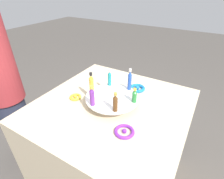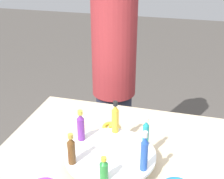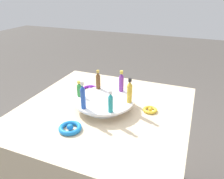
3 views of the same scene
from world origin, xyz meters
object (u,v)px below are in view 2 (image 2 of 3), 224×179
object	(u,v)px
person_figure	(114,73)
ribbon_bow_gold	(111,127)
bottle_purple	(81,126)
bottle_gold	(115,118)
bottle_teal	(146,132)
display_stand	(110,158)
bottle_blue	(144,153)
bottle_brown	(71,150)
bottle_green	(104,170)

from	to	relation	value
person_figure	ribbon_bow_gold	bearing A→B (deg)	-0.30
bottle_purple	person_figure	size ratio (longest dim) A/B	0.08
bottle_gold	bottle_purple	world-z (taller)	bottle_gold
bottle_gold	bottle_teal	bearing A→B (deg)	67.40
display_stand	person_figure	bearing A→B (deg)	-165.98
bottle_blue	person_figure	bearing A→B (deg)	-159.19
display_stand	bottle_brown	xyz separation A→B (m)	(0.09, -0.11, 0.07)
display_stand	bottle_green	bearing A→B (deg)	7.40
bottle_teal	bottle_brown	distance (m)	0.28
bottle_teal	bottle_gold	distance (m)	0.14
bottle_teal	ribbon_bow_gold	size ratio (longest dim) A/B	1.49
bottle_brown	ribbon_bow_gold	size ratio (longest dim) A/B	1.50
bottle_blue	person_figure	distance (m)	0.96
bottle_blue	bottle_gold	size ratio (longest dim) A/B	1.08
bottle_purple	display_stand	bearing A→B (deg)	67.40
display_stand	bottle_gold	xyz separation A→B (m)	(-0.14, -0.02, 0.08)
bottle_teal	bottle_brown	world-z (taller)	same
bottle_blue	bottle_gold	world-z (taller)	bottle_blue
ribbon_bow_gold	display_stand	bearing A→B (deg)	14.74
bottle_gold	bottle_purple	bearing A→B (deg)	-52.60
bottle_blue	ribbon_bow_gold	world-z (taller)	bottle_blue
bottle_purple	bottle_blue	bearing A→B (deg)	67.40
display_stand	bottle_green	world-z (taller)	bottle_green
display_stand	person_figure	xyz separation A→B (m)	(-0.84, -0.21, -0.03)
bottle_purple	ribbon_bow_gold	distance (m)	0.23
ribbon_bow_gold	bottle_blue	bearing A→B (deg)	32.98
bottle_gold	bottle_brown	world-z (taller)	bottle_gold
bottle_brown	ribbon_bow_gold	distance (m)	0.35
bottle_blue	bottle_gold	bearing A→B (deg)	-142.60
display_stand	bottle_teal	bearing A→B (deg)	127.40
display_stand	bottle_green	size ratio (longest dim) A/B	3.67
bottle_blue	person_figure	xyz separation A→B (m)	(-0.89, -0.34, -0.12)
bottle_green	bottle_brown	bearing A→B (deg)	-112.60
bottle_brown	ribbon_bow_gold	bearing A→B (deg)	171.91
ribbon_bow_gold	bottle_brown	bearing A→B (deg)	-8.09
display_stand	bottle_blue	bearing A→B (deg)	67.40
display_stand	bottle_blue	size ratio (longest dim) A/B	2.23
ribbon_bow_gold	bottle_purple	bearing A→B (deg)	-18.78
bottle_brown	bottle_blue	bearing A→B (deg)	97.40
display_stand	bottle_brown	bearing A→B (deg)	-52.60
bottle_teal	person_figure	xyz separation A→B (m)	(-0.75, -0.32, -0.10)
bottle_green	bottle_teal	bearing A→B (deg)	157.40
bottle_gold	bottle_purple	distance (m)	0.14
ribbon_bow_gold	bottle_green	bearing A→B (deg)	12.13
bottle_green	person_figure	size ratio (longest dim) A/B	0.06
bottle_teal	bottle_purple	distance (m)	0.24
bottle_green	ribbon_bow_gold	bearing A→B (deg)	-167.87
display_stand	bottle_brown	world-z (taller)	bottle_brown
bottle_purple	bottle_brown	xyz separation A→B (m)	(0.14, 0.02, -0.00)
bottle_teal	ribbon_bow_gold	distance (m)	0.26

